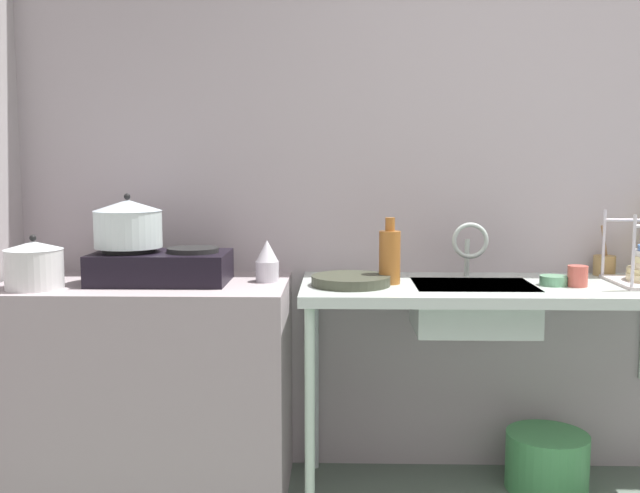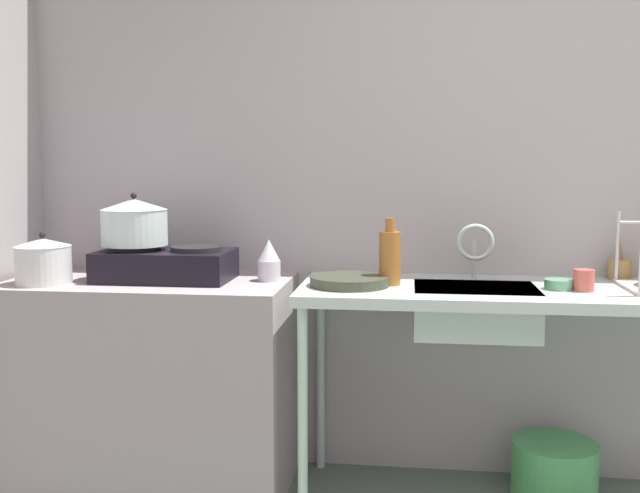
% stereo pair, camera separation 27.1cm
% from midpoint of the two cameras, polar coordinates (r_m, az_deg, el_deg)
% --- Properties ---
extents(wall_back, '(5.53, 0.10, 2.59)m').
position_cam_midpoint_polar(wall_back, '(3.16, 24.01, 6.18)').
color(wall_back, '#A1979B').
rests_on(wall_back, ground).
extents(counter_concrete, '(1.09, 0.59, 0.84)m').
position_cam_midpoint_polar(counter_concrete, '(2.95, -10.57, -10.65)').
color(counter_concrete, gray).
rests_on(counter_concrete, ground).
extents(counter_sink, '(1.57, 0.59, 0.84)m').
position_cam_midpoint_polar(counter_sink, '(2.78, 17.71, -4.37)').
color(counter_sink, '#B2C0B7').
rests_on(counter_sink, ground).
extents(stove, '(0.51, 0.30, 0.13)m').
position_cam_midpoint_polar(stove, '(2.83, -9.44, -1.40)').
color(stove, black).
rests_on(stove, counter_concrete).
extents(pot_on_left_burner, '(0.26, 0.26, 0.21)m').
position_cam_midpoint_polar(pot_on_left_burner, '(2.85, -11.86, 1.90)').
color(pot_on_left_burner, silver).
rests_on(pot_on_left_burner, stove).
extents(pot_beside_stove, '(0.21, 0.21, 0.20)m').
position_cam_midpoint_polar(pot_beside_stove, '(2.85, -18.54, -1.11)').
color(pot_beside_stove, silver).
rests_on(pot_beside_stove, counter_concrete).
extents(percolator, '(0.09, 0.09, 0.16)m').
position_cam_midpoint_polar(percolator, '(2.78, -1.28, -1.14)').
color(percolator, silver).
rests_on(percolator, counter_concrete).
extents(sink_basin, '(0.45, 0.33, 0.18)m').
position_cam_midpoint_polar(sink_basin, '(2.75, 14.94, -4.93)').
color(sink_basin, '#B2C0B7').
rests_on(sink_basin, counter_sink).
extents(faucet, '(0.14, 0.08, 0.22)m').
position_cam_midpoint_polar(faucet, '(2.86, 14.85, 0.11)').
color(faucet, '#B2C0B7').
rests_on(faucet, counter_sink).
extents(frying_pan, '(0.29, 0.29, 0.04)m').
position_cam_midpoint_polar(frying_pan, '(2.68, 5.25, -2.76)').
color(frying_pan, '#373A2C').
rests_on(frying_pan, counter_sink).
extents(cup_by_rack, '(0.07, 0.07, 0.08)m').
position_cam_midpoint_polar(cup_by_rack, '(2.77, 22.80, -2.49)').
color(cup_by_rack, '#B64F43').
rests_on(cup_by_rack, counter_sink).
extents(small_bowl_on_drainboard, '(0.10, 0.10, 0.04)m').
position_cam_midpoint_polar(small_bowl_on_drainboard, '(2.78, 21.07, -2.83)').
color(small_bowl_on_drainboard, '#5A936A').
rests_on(small_bowl_on_drainboard, counter_sink).
extents(bottle_by_sink, '(0.08, 0.08, 0.25)m').
position_cam_midpoint_polar(bottle_by_sink, '(2.71, 8.41, -0.82)').
color(bottle_by_sink, '#985A23').
rests_on(bottle_by_sink, counter_sink).
extents(utensil_jar, '(0.09, 0.09, 0.20)m').
position_cam_midpoint_polar(utensil_jar, '(3.09, 24.97, -1.64)').
color(utensil_jar, olive).
rests_on(utensil_jar, counter_sink).
extents(bucket_on_floor, '(0.32, 0.32, 0.23)m').
position_cam_midpoint_polar(bucket_on_floor, '(3.08, 20.57, -16.31)').
color(bucket_on_floor, '#449452').
rests_on(bucket_on_floor, ground).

